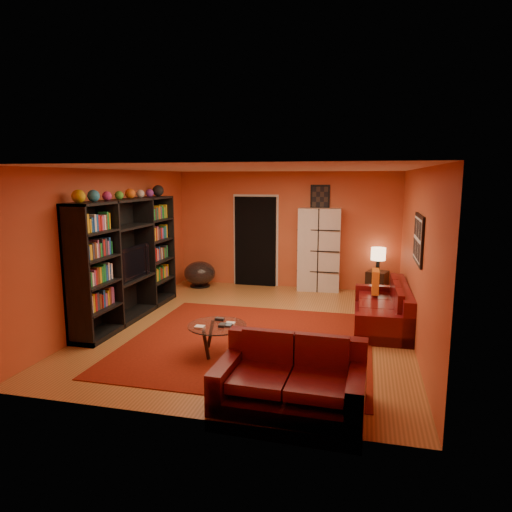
% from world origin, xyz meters
% --- Properties ---
extents(floor, '(6.00, 6.00, 0.00)m').
position_xyz_m(floor, '(0.00, 0.00, 0.00)').
color(floor, '#925D2D').
rests_on(floor, ground).
extents(ceiling, '(6.00, 6.00, 0.00)m').
position_xyz_m(ceiling, '(0.00, 0.00, 2.60)').
color(ceiling, white).
rests_on(ceiling, wall_back).
extents(wall_back, '(6.00, 0.00, 6.00)m').
position_xyz_m(wall_back, '(0.00, 3.00, 1.30)').
color(wall_back, '#BE4B29').
rests_on(wall_back, floor).
extents(wall_front, '(6.00, 0.00, 6.00)m').
position_xyz_m(wall_front, '(0.00, -3.00, 1.30)').
color(wall_front, '#BE4B29').
rests_on(wall_front, floor).
extents(wall_left, '(0.00, 6.00, 6.00)m').
position_xyz_m(wall_left, '(-2.50, 0.00, 1.30)').
color(wall_left, '#BE4B29').
rests_on(wall_left, floor).
extents(wall_right, '(0.00, 6.00, 6.00)m').
position_xyz_m(wall_right, '(2.50, 0.00, 1.30)').
color(wall_right, '#BE4B29').
rests_on(wall_right, floor).
extents(rug, '(3.60, 3.60, 0.01)m').
position_xyz_m(rug, '(0.10, -0.70, 0.01)').
color(rug, '#5B130A').
rests_on(rug, floor).
extents(doorway, '(0.95, 0.10, 2.04)m').
position_xyz_m(doorway, '(-0.70, 2.96, 1.02)').
color(doorway, black).
rests_on(doorway, floor).
extents(wall_art_right, '(0.03, 1.00, 0.70)m').
position_xyz_m(wall_art_right, '(2.48, -0.30, 1.60)').
color(wall_art_right, black).
rests_on(wall_art_right, wall_right).
extents(wall_art_back, '(0.42, 0.03, 0.52)m').
position_xyz_m(wall_art_back, '(0.75, 2.98, 2.05)').
color(wall_art_back, black).
rests_on(wall_art_back, wall_back).
extents(entertainment_unit, '(0.45, 3.00, 2.10)m').
position_xyz_m(entertainment_unit, '(-2.27, 0.00, 1.05)').
color(entertainment_unit, black).
rests_on(entertainment_unit, floor).
extents(tv, '(1.01, 0.13, 0.58)m').
position_xyz_m(tv, '(-2.23, -0.06, 1.01)').
color(tv, black).
rests_on(tv, entertainment_unit).
extents(sofa, '(0.90, 2.13, 0.85)m').
position_xyz_m(sofa, '(2.14, 0.60, 0.29)').
color(sofa, '#4B0A0D').
rests_on(sofa, rug).
extents(loveseat, '(1.63, 1.01, 0.85)m').
position_xyz_m(loveseat, '(1.01, -2.41, 0.28)').
color(loveseat, '#4B0A0D').
rests_on(loveseat, rug).
extents(throw_pillow, '(0.12, 0.42, 0.42)m').
position_xyz_m(throw_pillow, '(1.95, 1.14, 0.63)').
color(throw_pillow, orange).
rests_on(throw_pillow, sofa).
extents(coffee_table, '(0.83, 0.83, 0.41)m').
position_xyz_m(coffee_table, '(-0.23, -1.26, 0.37)').
color(coffee_table, silver).
rests_on(coffee_table, floor).
extents(storage_cabinet, '(0.93, 0.46, 1.81)m').
position_xyz_m(storage_cabinet, '(0.77, 2.80, 0.91)').
color(storage_cabinet, beige).
rests_on(storage_cabinet, floor).
extents(bowl_chair, '(0.71, 0.71, 0.58)m').
position_xyz_m(bowl_chair, '(-1.90, 2.50, 0.31)').
color(bowl_chair, black).
rests_on(bowl_chair, floor).
extents(side_table, '(0.51, 0.51, 0.50)m').
position_xyz_m(side_table, '(2.03, 2.74, 0.25)').
color(side_table, black).
rests_on(side_table, floor).
extents(table_lamp, '(0.30, 0.30, 0.51)m').
position_xyz_m(table_lamp, '(2.03, 2.74, 0.86)').
color(table_lamp, black).
rests_on(table_lamp, side_table).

